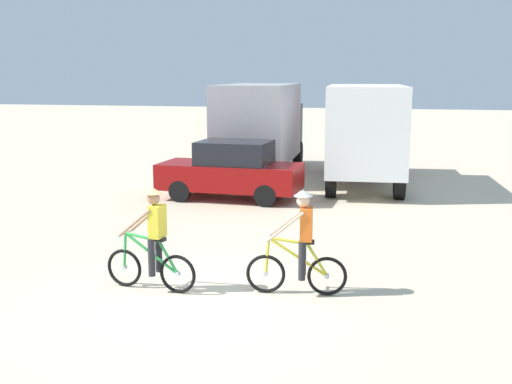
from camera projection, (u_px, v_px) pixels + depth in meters
ground_plane at (192, 303)px, 10.41m from camera, size 120.00×120.00×0.00m
box_truck_grey_hauler at (261, 125)px, 23.19m from camera, size 2.58×6.82×3.35m
box_truck_avon_van at (365, 130)px, 21.05m from camera, size 2.84×6.90×3.35m
sedan_parked at (231, 170)px, 18.86m from camera, size 4.28×1.96×1.76m
cyclist_orange_shirt at (153, 243)px, 10.90m from camera, size 1.72×0.52×1.82m
cyclist_cowboy_hat at (300, 247)px, 10.69m from camera, size 1.73×0.52×1.82m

